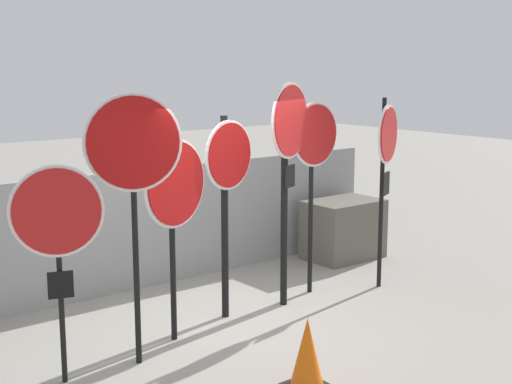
{
  "coord_description": "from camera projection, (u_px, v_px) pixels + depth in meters",
  "views": [
    {
      "loc": [
        -4.63,
        -6.25,
        2.92
      ],
      "look_at": [
        0.31,
        0.0,
        1.47
      ],
      "focal_mm": 50.0,
      "sensor_mm": 36.0,
      "label": 1
    }
  ],
  "objects": [
    {
      "name": "fence_back",
      "position": [
        153.0,
        227.0,
        9.42
      ],
      "size": [
        7.45,
        0.12,
        1.57
      ],
      "color": "gray",
      "rests_on": "ground"
    },
    {
      "name": "storage_crate",
      "position": [
        343.0,
        229.0,
        10.76
      ],
      "size": [
        1.13,
        0.77,
        0.89
      ],
      "color": "#605B51",
      "rests_on": "ground"
    },
    {
      "name": "stop_sign_5",
      "position": [
        314.0,
        150.0,
        8.86
      ],
      "size": [
        0.8,
        0.15,
        2.45
      ],
      "rotation": [
        0.0,
        0.0,
        0.1
      ],
      "color": "black",
      "rests_on": "ground"
    },
    {
      "name": "stop_sign_4",
      "position": [
        288.0,
        149.0,
        8.38
      ],
      "size": [
        0.84,
        0.37,
        2.7
      ],
      "rotation": [
        0.0,
        0.0,
        0.39
      ],
      "color": "black",
      "rests_on": "ground"
    },
    {
      "name": "stop_sign_1",
      "position": [
        134.0,
        161.0,
        6.64
      ],
      "size": [
        0.89,
        0.33,
        2.66
      ],
      "rotation": [
        0.0,
        0.0,
        -0.33
      ],
      "color": "black",
      "rests_on": "ground"
    },
    {
      "name": "ground_plane",
      "position": [
        235.0,
        321.0,
        8.17
      ],
      "size": [
        40.0,
        40.0,
        0.0
      ],
      "primitive_type": "plane",
      "color": "gray"
    },
    {
      "name": "stop_sign_2",
      "position": [
        175.0,
        194.0,
        7.33
      ],
      "size": [
        0.89,
        0.31,
        2.16
      ],
      "rotation": [
        0.0,
        0.0,
        0.31
      ],
      "color": "black",
      "rests_on": "ground"
    },
    {
      "name": "traffic_cone_0",
      "position": [
        307.0,
        353.0,
        6.46
      ],
      "size": [
        0.37,
        0.37,
        0.66
      ],
      "color": "black",
      "rests_on": "ground"
    },
    {
      "name": "stop_sign_6",
      "position": [
        386.0,
        151.0,
        9.11
      ],
      "size": [
        0.69,
        0.34,
        2.49
      ],
      "rotation": [
        0.0,
        0.0,
        0.44
      ],
      "color": "black",
      "rests_on": "ground"
    },
    {
      "name": "stop_sign_0",
      "position": [
        57.0,
        224.0,
        6.31
      ],
      "size": [
        0.8,
        0.31,
        2.05
      ],
      "rotation": [
        0.0,
        0.0,
        -0.34
      ],
      "color": "black",
      "rests_on": "ground"
    },
    {
      "name": "stop_sign_3",
      "position": [
        228.0,
        179.0,
        8.01
      ],
      "size": [
        0.77,
        0.23,
        2.34
      ],
      "rotation": [
        0.0,
        0.0,
        0.25
      ],
      "color": "black",
      "rests_on": "ground"
    }
  ]
}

